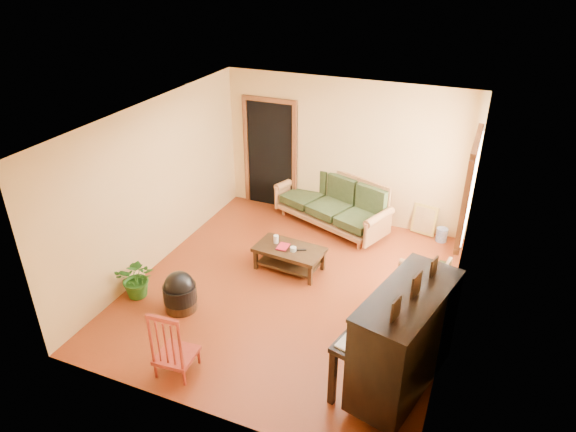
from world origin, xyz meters
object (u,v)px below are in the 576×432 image
at_px(armchair, 412,290).
at_px(ceramic_crock, 442,235).
at_px(footstool, 180,296).
at_px(potted_plant, 137,278).
at_px(coffee_table, 289,259).
at_px(piano, 403,343).
at_px(sofa, 331,202).
at_px(red_chair, 174,340).

xyz_separation_m(armchair, ceramic_crock, (0.13, 2.27, -0.33)).
xyz_separation_m(footstool, potted_plant, (-0.73, 0.03, 0.09)).
bearing_deg(coffee_table, piano, -40.40).
bearing_deg(potted_plant, armchair, 15.55).
xyz_separation_m(coffee_table, armchair, (1.97, -0.45, 0.25)).
xyz_separation_m(armchair, potted_plant, (-3.73, -1.04, -0.14)).
bearing_deg(footstool, coffee_table, 55.81).
bearing_deg(coffee_table, armchair, -12.78).
bearing_deg(ceramic_crock, sofa, -174.52).
bearing_deg(piano, footstool, -171.06).
xyz_separation_m(footstool, red_chair, (0.62, -1.03, 0.25)).
relative_size(piano, ceramic_crock, 6.30).
relative_size(piano, footstool, 3.27).
distance_m(ceramic_crock, potted_plant, 5.08).
height_order(coffee_table, potted_plant, potted_plant).
bearing_deg(piano, coffee_table, 153.66).
height_order(footstool, ceramic_crock, footstool).
distance_m(footstool, ceramic_crock, 4.57).
xyz_separation_m(coffee_table, piano, (2.10, -1.79, 0.48)).
height_order(coffee_table, red_chair, red_chair).
relative_size(footstool, ceramic_crock, 1.93).
xyz_separation_m(coffee_table, footstool, (-1.03, -1.51, 0.03)).
bearing_deg(red_chair, piano, 11.83).
relative_size(coffee_table, armchair, 1.19).
distance_m(sofa, armchair, 2.77).
bearing_deg(potted_plant, sofa, 58.74).
xyz_separation_m(sofa, ceramic_crock, (1.96, 0.19, -0.34)).
xyz_separation_m(sofa, footstool, (-1.16, -3.15, -0.24)).
relative_size(coffee_table, ceramic_crock, 4.42).
distance_m(coffee_table, ceramic_crock, 2.78).
bearing_deg(coffee_table, sofa, 85.22).
distance_m(coffee_table, red_chair, 2.58).
xyz_separation_m(sofa, coffee_table, (-0.14, -1.64, -0.27)).
relative_size(footstool, red_chair, 0.49).
bearing_deg(piano, ceramic_crock, 104.12).
xyz_separation_m(sofa, potted_plant, (-1.89, -3.12, -0.15)).
bearing_deg(red_chair, sofa, 77.84).
xyz_separation_m(armchair, piano, (0.13, -1.34, 0.22)).
relative_size(red_chair, potted_plant, 1.51).
height_order(piano, red_chair, piano).
distance_m(coffee_table, armchair, 2.03).
bearing_deg(potted_plant, red_chair, -37.92).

